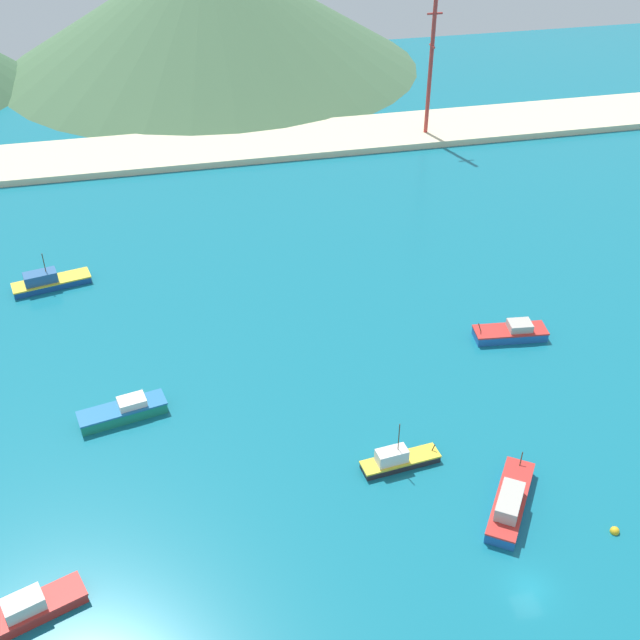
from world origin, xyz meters
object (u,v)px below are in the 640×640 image
fishing_boat_4 (124,411)px  fishing_boat_6 (398,460)px  fishing_boat_7 (511,332)px  radio_tower (431,63)px  fishing_boat_8 (48,281)px  buoy_1 (615,531)px  fishing_boat_0 (510,502)px  fishing_boat_5 (34,606)px

fishing_boat_4 → fishing_boat_6: (28.02, -14.18, -0.01)m
fishing_boat_7 → radio_tower: radio_tower is taller
fishing_boat_8 → buoy_1: size_ratio=12.28×
fishing_boat_4 → radio_tower: radio_tower is taller
fishing_boat_0 → buoy_1: fishing_boat_0 is taller
radio_tower → fishing_boat_8: bearing=-149.8°
fishing_boat_0 → fishing_boat_7: bearing=65.9°
fishing_boat_6 → fishing_boat_8: fishing_boat_6 is taller
fishing_boat_4 → fishing_boat_6: size_ratio=1.17×
fishing_boat_4 → fishing_boat_5: 25.68m
fishing_boat_5 → buoy_1: (54.09, -2.98, -0.73)m
fishing_boat_6 → buoy_1: bearing=-36.3°
fishing_boat_0 → fishing_boat_4: 43.34m
fishing_boat_0 → fishing_boat_7: fishing_boat_0 is taller
fishing_boat_4 → buoy_1: (45.92, -27.33, -0.71)m
fishing_boat_5 → buoy_1: bearing=-3.2°
fishing_boat_0 → fishing_boat_6: fishing_boat_6 is taller
fishing_boat_0 → fishing_boat_5: size_ratio=1.23×
fishing_boat_7 → fishing_boat_8: fishing_boat_8 is taller
radio_tower → fishing_boat_4: bearing=-130.3°
fishing_boat_0 → fishing_boat_4: fishing_boat_0 is taller
fishing_boat_7 → radio_tower: 68.67m
fishing_boat_0 → radio_tower: size_ratio=0.37×
fishing_boat_0 → fishing_boat_4: (-37.11, 22.39, -0.21)m
fishing_boat_0 → fishing_boat_5: bearing=-177.5°
buoy_1 → fishing_boat_6: bearing=143.7°
fishing_boat_0 → fishing_boat_6: 12.25m
fishing_boat_7 → fishing_boat_8: bearing=156.5°
fishing_boat_6 → radio_tower: size_ratio=0.30×
fishing_boat_7 → buoy_1: 32.11m
fishing_boat_7 → buoy_1: (-3.26, -31.94, -0.68)m
radio_tower → fishing_boat_7: bearing=-99.4°
fishing_boat_7 → fishing_boat_4: bearing=-174.7°
fishing_boat_4 → fishing_boat_7: bearing=5.3°
fishing_boat_0 → fishing_boat_5: (-45.27, -1.96, -0.19)m
fishing_boat_6 → radio_tower: (32.09, 85.12, 13.92)m
fishing_boat_0 → radio_tower: bearing=76.2°
fishing_boat_5 → fishing_boat_8: size_ratio=0.78×
fishing_boat_8 → buoy_1: 80.19m
buoy_1 → fishing_boat_4: bearing=149.2°
fishing_boat_6 → fishing_boat_0: bearing=-42.1°
fishing_boat_5 → fishing_boat_7: bearing=26.8°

